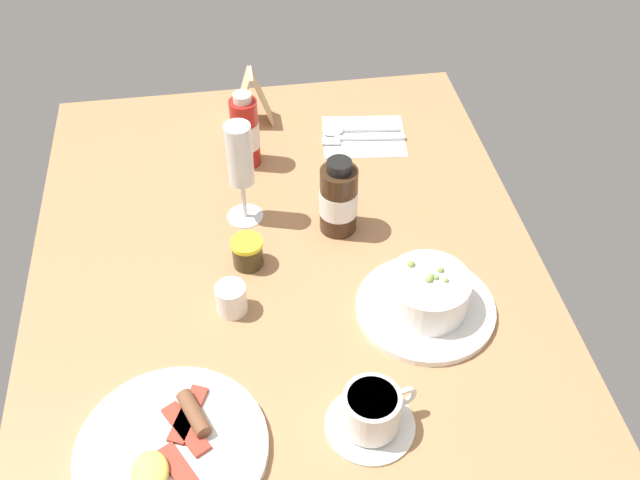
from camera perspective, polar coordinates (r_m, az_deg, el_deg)
The scene contains 11 objects.
ground_plane at distance 121.93cm, azimuth -2.48°, elevation -2.75°, with size 110.00×84.00×3.00cm, color #A8754C.
porridge_bowl at distance 113.49cm, azimuth 8.30°, elevation -4.36°, with size 21.60×21.60×7.94cm.
cutlery_setting at distance 148.23cm, azimuth 3.24°, elevation 8.08°, with size 15.68×17.77×0.90cm.
coffee_cup at distance 100.26cm, azimuth 4.03°, elevation -13.20°, with size 12.30×12.73×6.93cm.
creamer_jug at distance 113.84cm, azimuth -6.86°, elevation -4.49°, with size 5.33×5.33×5.59cm.
wine_glass at distance 122.53cm, azimuth -6.21°, elevation 6.16°, with size 6.35×6.35×19.39cm.
jam_jar at distance 120.36cm, azimuth -5.64°, elevation -0.96°, with size 5.25×5.25×5.10cm.
sauce_bottle_red at distance 138.17cm, azimuth -5.82°, elevation 8.33°, with size 5.26×5.26×15.22cm.
sauce_bottle_brown at distance 123.54cm, azimuth 1.45°, elevation 3.21°, with size 6.49×6.49×14.40cm.
breakfast_plate at distance 101.82cm, azimuth -11.42°, elevation -15.61°, with size 25.44×25.44×3.70cm.
menu_card at distance 150.15cm, azimuth -5.37°, elevation 10.94°, with size 5.56×7.54×11.26cm.
Camera 1 is at (-82.90, 7.17, 87.62)cm, focal length 41.28 mm.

